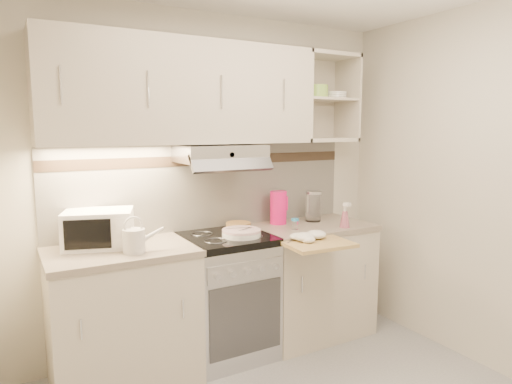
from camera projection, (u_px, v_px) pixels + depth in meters
room_shell at (283, 134)px, 2.53m from camera, size 3.04×2.84×2.52m
base_cabinet_left at (123, 319)px, 2.96m from camera, size 0.90×0.60×0.86m
worktop_left at (120, 252)px, 2.90m from camera, size 0.92×0.62×0.04m
base_cabinet_right at (310, 281)px, 3.69m from camera, size 0.90×0.60×0.86m
worktop_right at (311, 227)px, 3.63m from camera, size 0.92×0.62×0.04m
electric_range at (227, 295)px, 3.32m from camera, size 0.60×0.60×0.90m
microwave at (99, 229)px, 2.93m from camera, size 0.50×0.42×0.24m
watering_can at (135, 239)px, 2.80m from camera, size 0.27×0.14×0.23m
plate_stack at (242, 233)px, 3.22m from camera, size 0.28×0.28×0.06m
bread_loaf at (238, 226)px, 3.47m from camera, size 0.19×0.19×0.05m
pink_pitcher at (278, 207)px, 3.63m from camera, size 0.14×0.13×0.26m
glass_jar at (313, 206)px, 3.73m from camera, size 0.13×0.13×0.25m
spice_jar at (295, 224)px, 3.44m from camera, size 0.06×0.06×0.08m
spray_bottle at (345, 217)px, 3.50m from camera, size 0.08×0.08×0.21m
cutting_board at (315, 243)px, 3.16m from camera, size 0.48×0.43×0.02m
dish_towel at (311, 236)px, 3.16m from camera, size 0.29×0.26×0.07m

